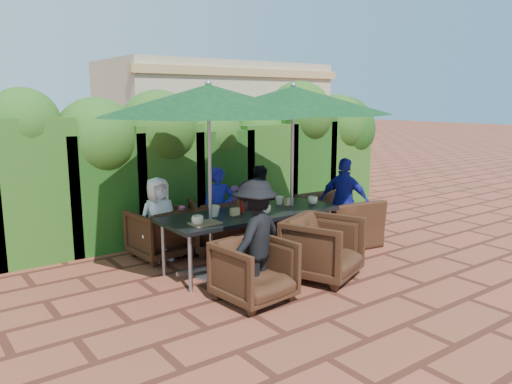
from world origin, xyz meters
TOP-DOWN VIEW (x-y plane):
  - ground at (0.00, 0.00)m, footprint 80.00×80.00m
  - dining_table at (-0.21, 0.17)m, footprint 2.43×0.90m
  - umbrella_left at (-0.85, 0.14)m, footprint 2.79×2.79m
  - umbrella_right at (0.51, 0.18)m, footprint 2.71×2.71m
  - chair_far_left at (-1.03, 1.23)m, footprint 0.83×0.78m
  - chair_far_mid at (-0.17, 1.02)m, footprint 1.06×1.03m
  - chair_far_right at (0.71, 1.11)m, footprint 0.80×0.77m
  - chair_near_left at (-0.88, -0.83)m, footprint 0.82×0.78m
  - chair_near_right at (0.25, -0.75)m, footprint 1.07×1.04m
  - chair_end_right at (1.55, 0.26)m, footprint 0.91×1.23m
  - adult_far_left at (-1.10, 1.13)m, footprint 0.59×0.36m
  - adult_far_mid at (-0.17, 1.03)m, footprint 0.56×0.52m
  - adult_far_right at (0.71, 1.14)m, footprint 0.61×0.41m
  - adult_near_left at (-0.78, -0.71)m, footprint 0.96×0.69m
  - adult_end_right at (1.53, 0.12)m, footprint 0.69×0.89m
  - child_left at (-0.71, 1.13)m, footprint 0.29×0.25m
  - child_right at (0.31, 1.27)m, footprint 0.36×0.30m
  - pedestrian_a at (1.68, 4.34)m, footprint 1.63×1.31m
  - pedestrian_b at (2.69, 4.50)m, footprint 0.98×0.86m
  - pedestrian_c at (3.28, 4.23)m, footprint 1.11×1.02m
  - cup_a at (-1.12, -0.01)m, footprint 0.15×0.15m
  - cup_b at (-0.74, 0.24)m, footprint 0.15×0.15m
  - cup_c at (-0.12, -0.03)m, footprint 0.16×0.16m
  - cup_d at (0.41, 0.32)m, footprint 0.13×0.13m
  - cup_e at (0.81, 0.05)m, footprint 0.14×0.14m
  - ketchup_bottle at (-0.30, 0.23)m, footprint 0.04×0.04m
  - sauce_bottle at (-0.35, 0.26)m, footprint 0.04×0.04m
  - serving_tray at (-1.03, -0.02)m, footprint 0.35×0.25m
  - number_block_left at (-0.49, 0.13)m, footprint 0.12×0.06m
  - number_block_right at (0.49, 0.21)m, footprint 0.12×0.06m
  - hedge_wall at (-0.04, 2.32)m, footprint 9.10×1.60m
  - building at (3.50, 6.99)m, footprint 6.20×3.08m

SIDE VIEW (x-z plane):
  - ground at x=0.00m, z-range 0.00..0.00m
  - chair_far_right at x=0.71m, z-range 0.00..0.69m
  - child_left at x=-0.71m, z-range 0.00..0.74m
  - chair_near_left at x=-0.88m, z-range 0.00..0.77m
  - chair_far_left at x=-1.03m, z-range 0.00..0.79m
  - chair_far_mid at x=-0.17m, z-range 0.00..0.86m
  - chair_near_right at x=0.25m, z-range 0.00..0.86m
  - child_right at x=0.31m, z-range 0.00..0.90m
  - chair_end_right at x=1.55m, z-range 0.00..0.98m
  - adult_far_left at x=-1.10m, z-range 0.00..1.18m
  - adult_far_right at x=0.71m, z-range 0.00..1.20m
  - adult_far_mid at x=-0.17m, z-range 0.00..1.25m
  - dining_table at x=-0.21m, z-range 0.30..1.05m
  - adult_end_right at x=1.53m, z-range 0.00..1.36m
  - adult_near_left at x=-0.78m, z-range 0.00..1.37m
  - serving_tray at x=-1.03m, z-range 0.75..0.77m
  - number_block_left at x=-0.49m, z-range 0.75..0.85m
  - number_block_right at x=0.49m, z-range 0.75..0.85m
  - cup_e at x=0.81m, z-range 0.75..0.86m
  - cup_a at x=-1.12m, z-range 0.75..0.86m
  - cup_d at x=0.41m, z-range 0.75..0.87m
  - cup_c at x=-0.12m, z-range 0.75..0.87m
  - pedestrian_c at x=3.28m, z-range 0.00..1.63m
  - cup_b at x=-0.74m, z-range 0.75..0.89m
  - ketchup_bottle at x=-0.30m, z-range 0.75..0.92m
  - sauce_bottle at x=-0.35m, z-range 0.75..0.92m
  - pedestrian_a at x=1.68m, z-range 0.00..1.69m
  - pedestrian_b at x=2.69m, z-range 0.00..1.74m
  - hedge_wall at x=-0.04m, z-range 0.05..2.63m
  - building at x=3.50m, z-range 0.01..3.21m
  - umbrella_right at x=0.51m, z-range 0.98..3.44m
  - umbrella_left at x=-0.85m, z-range 0.98..3.44m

